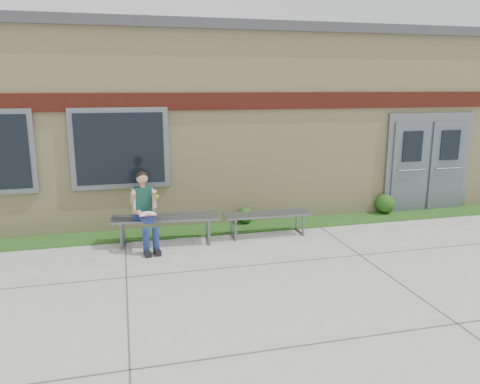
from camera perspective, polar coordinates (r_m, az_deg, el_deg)
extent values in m
plane|color=#9E9E99|center=(7.71, 9.57, -9.52)|extent=(80.00, 80.00, 0.00)
cube|color=#124515|center=(10.00, 3.62, -4.04)|extent=(16.00, 0.80, 0.02)
cube|color=beige|center=(12.88, -0.90, 8.79)|extent=(16.00, 6.00, 4.00)
cube|color=#3F3F42|center=(12.90, -0.93, 18.13)|extent=(16.20, 6.20, 0.20)
cube|color=maroon|center=(9.93, 3.18, 11.03)|extent=(16.00, 0.06, 0.35)
cube|color=slate|center=(9.55, -14.41, 5.16)|extent=(1.90, 0.08, 1.60)
cube|color=black|center=(9.51, -14.41, 5.12)|extent=(1.70, 0.04, 1.40)
cube|color=slate|center=(11.87, 21.91, 3.39)|extent=(2.20, 0.08, 2.30)
cube|color=#515A61|center=(11.56, 20.00, 2.81)|extent=(0.92, 0.06, 2.10)
cube|color=#515A61|center=(12.15, 23.92, 2.93)|extent=(0.92, 0.06, 2.10)
cube|color=slate|center=(8.87, -9.08, -3.10)|extent=(2.04, 0.75, 0.04)
cube|color=slate|center=(8.92, -14.15, -5.06)|extent=(0.10, 0.56, 0.45)
cube|color=slate|center=(9.05, -3.98, -4.44)|extent=(0.10, 0.56, 0.45)
cube|color=slate|center=(9.27, 3.35, -2.71)|extent=(1.73, 0.51, 0.03)
cube|color=slate|center=(9.16, -0.79, -4.41)|extent=(0.05, 0.48, 0.39)
cube|color=slate|center=(9.55, 7.28, -3.78)|extent=(0.05, 0.48, 0.39)
cube|color=navy|center=(8.77, -11.69, -2.74)|extent=(0.36, 0.28, 0.15)
cube|color=#103C31|center=(8.68, -11.76, -0.86)|extent=(0.34, 0.24, 0.45)
sphere|color=tan|center=(8.59, -11.86, 1.63)|extent=(0.23, 0.23, 0.20)
sphere|color=black|center=(8.60, -11.89, 1.78)|extent=(0.24, 0.24, 0.21)
cylinder|color=navy|center=(8.51, -11.93, -3.09)|extent=(0.21, 0.42, 0.15)
cylinder|color=navy|center=(8.54, -10.79, -2.98)|extent=(0.21, 0.42, 0.15)
cylinder|color=navy|center=(8.41, -11.38, -5.93)|extent=(0.12, 0.12, 0.48)
cylinder|color=navy|center=(8.44, -10.21, -5.80)|extent=(0.12, 0.12, 0.48)
cube|color=black|center=(8.41, -11.22, -7.32)|extent=(0.13, 0.26, 0.10)
cube|color=black|center=(8.44, -10.06, -7.19)|extent=(0.13, 0.26, 0.10)
cylinder|color=tan|center=(8.58, -12.90, -0.68)|extent=(0.12, 0.23, 0.26)
cylinder|color=tan|center=(8.64, -10.50, -0.46)|extent=(0.12, 0.23, 0.26)
cube|color=white|center=(8.39, -11.23, -2.60)|extent=(0.33, 0.26, 0.01)
cube|color=#C94B7B|center=(8.39, -11.22, -2.68)|extent=(0.33, 0.27, 0.01)
sphere|color=#5BAD2E|center=(8.52, -10.12, -0.58)|extent=(0.08, 0.08, 0.08)
sphere|color=#124515|center=(10.06, 0.66, -2.84)|extent=(0.35, 0.35, 0.35)
sphere|color=#124515|center=(11.34, 17.26, -1.36)|extent=(0.44, 0.44, 0.44)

